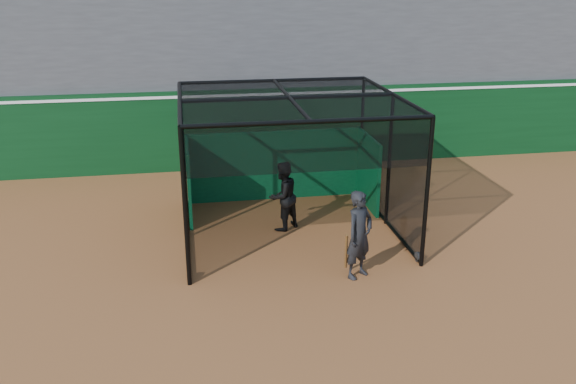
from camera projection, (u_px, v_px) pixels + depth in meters
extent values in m
plane|color=brown|center=(258.00, 298.00, 11.66)|extent=(120.00, 120.00, 0.00)
cube|color=#093514|center=(224.00, 129.00, 19.12)|extent=(50.00, 0.45, 2.50)
cube|color=white|center=(223.00, 94.00, 18.74)|extent=(50.00, 0.50, 0.08)
cube|color=#4C4C4F|center=(214.00, 32.00, 21.82)|extent=(50.00, 7.85, 7.75)
cube|color=#08512A|center=(275.00, 165.00, 16.52)|extent=(4.76, 0.10, 1.90)
cylinder|color=black|center=(189.00, 275.00, 12.33)|extent=(0.08, 0.22, 0.22)
cylinder|color=black|center=(418.00, 257.00, 13.11)|extent=(0.08, 0.22, 0.22)
cylinder|color=black|center=(186.00, 201.00, 16.35)|extent=(0.08, 0.22, 0.22)
cylinder|color=black|center=(361.00, 190.00, 17.12)|extent=(0.08, 0.22, 0.22)
imported|color=black|center=(283.00, 196.00, 14.55)|extent=(1.04, 1.00, 1.69)
imported|color=black|center=(359.00, 235.00, 12.21)|extent=(0.80, 0.75, 1.84)
cylinder|color=#593819|center=(346.00, 251.00, 12.34)|extent=(0.14, 0.33, 0.86)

